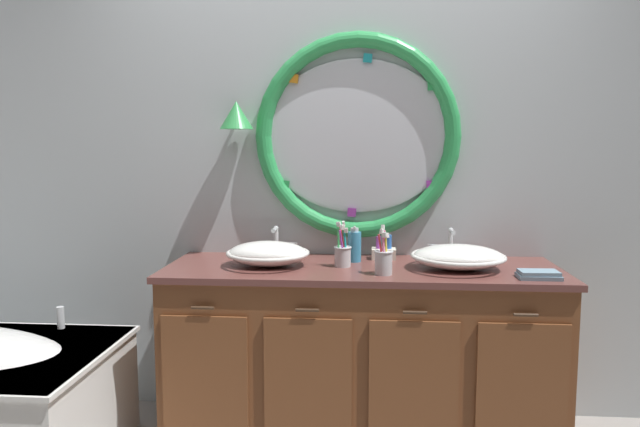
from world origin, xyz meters
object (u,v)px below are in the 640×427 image
object	(u,v)px
soap_dispenser	(354,246)
toothbrush_holder_left	(343,254)
sink_basin_right	(458,257)
toothbrush_holder_right	(384,261)
toiletry_basket	(384,252)
sink_basin_left	(268,254)
folded_hand_towel	(539,275)

from	to	relation	value
soap_dispenser	toothbrush_holder_left	bearing A→B (deg)	-112.59
sink_basin_right	toothbrush_holder_right	xyz separation A→B (m)	(-0.35, -0.15, 0.01)
soap_dispenser	toiletry_basket	size ratio (longest dim) A/B	1.45
sink_basin_right	soap_dispenser	xyz separation A→B (m)	(-0.48, 0.14, 0.02)
sink_basin_left	toothbrush_holder_right	xyz separation A→B (m)	(0.54, -0.15, 0.00)
toothbrush_holder_right	soap_dispenser	world-z (taller)	toothbrush_holder_right
sink_basin_left	sink_basin_right	xyz separation A→B (m)	(0.89, 0.00, -0.00)
sink_basin_left	toothbrush_holder_right	size ratio (longest dim) A/B	1.79
sink_basin_right	folded_hand_towel	bearing A→B (deg)	-28.66
sink_basin_left	toothbrush_holder_left	bearing A→B (deg)	1.95
toothbrush_holder_left	soap_dispenser	world-z (taller)	toothbrush_holder_left
sink_basin_left	toothbrush_holder_left	distance (m)	0.36
soap_dispenser	toiletry_basket	distance (m)	0.17
toothbrush_holder_right	soap_dispenser	bearing A→B (deg)	115.40
toothbrush_holder_left	toothbrush_holder_right	bearing A→B (deg)	-40.25
sink_basin_left	toiletry_basket	size ratio (longest dim) A/B	3.24
toiletry_basket	folded_hand_towel	bearing A→B (deg)	-31.05
sink_basin_left	folded_hand_towel	xyz separation A→B (m)	(1.21, -0.17, -0.04)
sink_basin_left	folded_hand_towel	distance (m)	1.22
sink_basin_right	folded_hand_towel	distance (m)	0.37
soap_dispenser	toiletry_basket	bearing A→B (deg)	29.27
toiletry_basket	sink_basin_right	bearing A→B (deg)	-33.21
sink_basin_left	soap_dispenser	world-z (taller)	soap_dispenser
toothbrush_holder_left	toothbrush_holder_right	size ratio (longest dim) A/B	0.98
sink_basin_left	toothbrush_holder_right	distance (m)	0.56
folded_hand_towel	sink_basin_right	bearing A→B (deg)	151.34
toothbrush_holder_right	soap_dispenser	distance (m)	0.32
soap_dispenser	folded_hand_towel	xyz separation A→B (m)	(0.80, -0.31, -0.06)
toiletry_basket	toothbrush_holder_right	bearing A→B (deg)	-91.73
toothbrush_holder_right	toiletry_basket	distance (m)	0.37
sink_basin_right	toothbrush_holder_left	size ratio (longest dim) A/B	2.01
sink_basin_right	toothbrush_holder_left	bearing A→B (deg)	178.71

